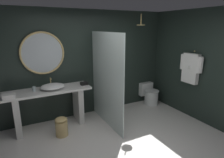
# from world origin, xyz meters

# --- Properties ---
(ground_plane) EXTENTS (5.76, 5.76, 0.00)m
(ground_plane) POSITION_xyz_m (0.00, 0.00, 0.00)
(ground_plane) COLOR silver
(back_wall_panel) EXTENTS (4.80, 0.10, 2.60)m
(back_wall_panel) POSITION_xyz_m (0.00, 1.90, 1.30)
(back_wall_panel) COLOR #1E2823
(back_wall_panel) RESTS_ON ground_plane
(side_wall_right) EXTENTS (0.10, 2.47, 2.60)m
(side_wall_right) POSITION_xyz_m (2.35, 0.76, 1.30)
(side_wall_right) COLOR #1E2823
(side_wall_right) RESTS_ON ground_plane
(vanity_counter) EXTENTS (1.81, 0.57, 0.89)m
(vanity_counter) POSITION_xyz_m (-0.93, 1.54, 0.57)
(vanity_counter) COLOR silver
(vanity_counter) RESTS_ON ground_plane
(vessel_sink) EXTENTS (0.52, 0.43, 0.21)m
(vessel_sink) POSITION_xyz_m (-0.83, 1.53, 0.95)
(vessel_sink) COLOR white
(vessel_sink) RESTS_ON vanity_counter
(tumbler_cup) EXTENTS (0.07, 0.07, 0.10)m
(tumbler_cup) POSITION_xyz_m (-1.20, 1.57, 0.94)
(tumbler_cup) COLOR silver
(tumbler_cup) RESTS_ON vanity_counter
(tissue_box) EXTENTS (0.16, 0.12, 0.07)m
(tissue_box) POSITION_xyz_m (-0.12, 1.50, 0.92)
(tissue_box) COLOR black
(tissue_box) RESTS_ON vanity_counter
(round_wall_mirror) EXTENTS (0.94, 0.04, 0.94)m
(round_wall_mirror) POSITION_xyz_m (-0.93, 1.81, 1.64)
(round_wall_mirror) COLOR tan
(shower_glass_panel) EXTENTS (0.02, 1.50, 2.09)m
(shower_glass_panel) POSITION_xyz_m (0.27, 1.10, 1.05)
(shower_glass_panel) COLOR silver
(shower_glass_panel) RESTS_ON ground_plane
(rain_shower_head) EXTENTS (0.21, 0.21, 0.27)m
(rain_shower_head) POSITION_xyz_m (1.41, 1.46, 2.26)
(rain_shower_head) COLOR tan
(hanging_bathrobe) EXTENTS (0.20, 0.61, 0.78)m
(hanging_bathrobe) POSITION_xyz_m (2.21, 0.49, 1.27)
(hanging_bathrobe) COLOR tan
(toilet) EXTENTS (0.41, 0.58, 0.58)m
(toilet) POSITION_xyz_m (1.91, 1.58, 0.27)
(toilet) COLOR white
(toilet) RESTS_ON ground_plane
(waste_bin) EXTENTS (0.25, 0.25, 0.40)m
(waste_bin) POSITION_xyz_m (-0.80, 1.06, 0.20)
(waste_bin) COLOR tan
(waste_bin) RESTS_ON ground_plane
(folded_hand_towel) EXTENTS (0.23, 0.19, 0.07)m
(folded_hand_towel) POSITION_xyz_m (-1.67, 1.36, 0.93)
(folded_hand_towel) COLOR white
(folded_hand_towel) RESTS_ON vanity_counter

